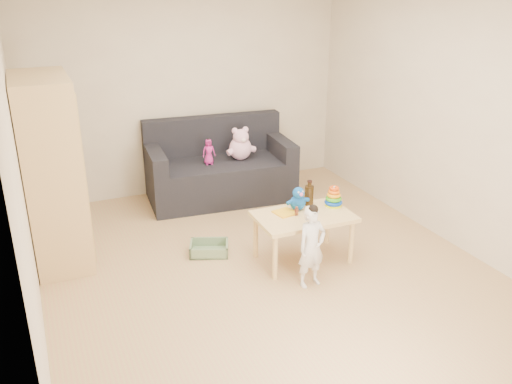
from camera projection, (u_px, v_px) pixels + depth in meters
name	position (u px, v px, depth m)	size (l,w,h in m)	color
room	(262.00, 134.00, 4.76)	(4.50, 4.50, 4.50)	tan
wardrobe	(52.00, 172.00, 5.05)	(0.50, 0.99, 1.79)	tan
sofa	(221.00, 180.00, 6.71)	(1.75, 0.87, 0.49)	black
play_table	(303.00, 237.00, 5.24)	(0.92, 0.58, 0.48)	#EBCD81
storage_bin	(209.00, 248.00, 5.42)	(0.38, 0.28, 0.11)	gray
toddler	(312.00, 248.00, 4.76)	(0.27, 0.18, 0.74)	white
pink_bear	(240.00, 146.00, 6.62)	(0.30, 0.26, 0.34)	#FFBBDF
doll	(209.00, 152.00, 6.44)	(0.15, 0.10, 0.30)	#C42489
ring_stacker	(334.00, 198.00, 5.31)	(0.18, 0.18, 0.21)	#E8FF0D
brown_bottle	(309.00, 195.00, 5.33)	(0.09, 0.09, 0.25)	black
blue_plush	(298.00, 198.00, 5.22)	(0.20, 0.16, 0.24)	blue
wooden_figure	(297.00, 211.00, 5.11)	(0.04, 0.03, 0.10)	brown
yellow_book	(285.00, 213.00, 5.17)	(0.19, 0.19, 0.01)	yellow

